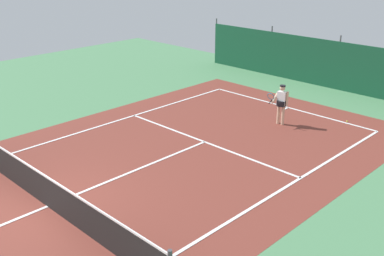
{
  "coord_description": "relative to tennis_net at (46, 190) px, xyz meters",
  "views": [
    {
      "loc": [
        10.78,
        -5.24,
        6.78
      ],
      "look_at": [
        0.27,
        5.46,
        0.9
      ],
      "focal_mm": 43.63,
      "sensor_mm": 36.0,
      "label": 1
    }
  ],
  "objects": [
    {
      "name": "back_fence",
      "position": [
        -0.0,
        16.54,
        0.16
      ],
      "size": [
        16.3,
        0.98,
        2.7
      ],
      "color": "#14472D",
      "rests_on": "ground"
    },
    {
      "name": "tennis_net",
      "position": [
        0.0,
        0.0,
        0.0
      ],
      "size": [
        10.12,
        0.1,
        1.1
      ],
      "color": "black",
      "rests_on": "ground"
    },
    {
      "name": "court_surface",
      "position": [
        0.0,
        0.0,
        -0.51
      ],
      "size": [
        11.02,
        26.6,
        0.01
      ],
      "color": "brown",
      "rests_on": "ground"
    },
    {
      "name": "ground_plane",
      "position": [
        0.0,
        0.0,
        -0.51
      ],
      "size": [
        36.0,
        36.0,
        0.0
      ],
      "primitive_type": "plane",
      "color": "#4C8456"
    },
    {
      "name": "tennis_ball_near_player",
      "position": [
        2.76,
        12.05,
        -0.48
      ],
      "size": [
        0.07,
        0.07,
        0.07
      ],
      "primitive_type": "sphere",
      "color": "#CCDB33",
      "rests_on": "ground"
    },
    {
      "name": "tennis_player",
      "position": [
        0.91,
        9.91,
        0.45
      ],
      "size": [
        0.65,
        0.79,
        1.64
      ],
      "rotation": [
        0.0,
        0.0,
        3.29
      ],
      "color": "#D8AD8C",
      "rests_on": "ground"
    }
  ]
}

